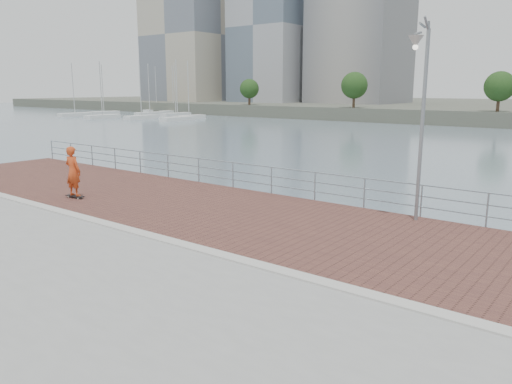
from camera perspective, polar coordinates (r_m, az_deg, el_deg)
The scene contains 9 objects.
water at distance 14.03m, azimuth -5.18°, elevation -14.68°, with size 400.00×400.00×0.00m, color slate.
seawall at distance 10.91m, azimuth -24.43°, elevation -18.10°, with size 40.00×24.00×2.00m, color gray.
brick_lane at distance 15.95m, azimuth 3.53°, elevation -3.60°, with size 40.00×6.80×0.02m, color brown.
curb at distance 13.25m, azimuth -5.35°, elevation -6.80°, with size 40.00×0.40×0.06m, color #B7B5AD.
guardrail at distance 18.63m, azimuth 9.47°, elevation 0.67°, with size 39.06×0.06×1.13m.
street_lamp at distance 16.15m, azimuth 18.20°, elevation 11.39°, with size 0.44×1.28×6.03m.
skateboard at distance 20.71m, azimuth -19.99°, elevation -0.44°, with size 0.87×0.33×0.10m.
skateboarder at distance 20.54m, azimuth -20.18°, elevation 2.23°, with size 0.71×0.47×1.94m, color #C6421A.
marina at distance 113.46m, azimuth -12.64°, elevation 8.70°, with size 32.38×31.51×11.39m.
Camera 1 is at (8.62, -9.12, 4.26)m, focal length 35.00 mm.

